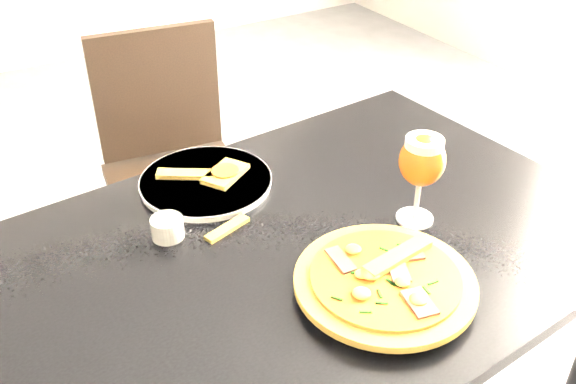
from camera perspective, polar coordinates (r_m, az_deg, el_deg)
dining_table at (r=1.26m, az=1.41°, el=-7.72°), size 1.26×0.89×0.75m
chair_far at (r=1.99m, az=-10.17°, el=2.44°), size 0.45×0.45×0.86m
plate_main at (r=1.12m, az=8.22°, el=-7.59°), size 0.34×0.34×0.02m
pizza at (r=1.09m, az=8.65°, el=-7.69°), size 0.31×0.31×0.03m
plate_second at (r=1.37m, az=-7.31°, el=0.91°), size 0.34×0.34×0.01m
crust_scraps at (r=1.37m, az=-6.75°, el=1.65°), size 0.19×0.14×0.01m
loose_crust at (r=1.23m, az=-5.42°, el=-3.24°), size 0.10×0.05×0.01m
sauce_cup at (r=1.22m, az=-10.68°, el=-3.07°), size 0.06×0.06×0.04m
beer_glass at (r=1.21m, az=11.84°, el=2.69°), size 0.09×0.09×0.18m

